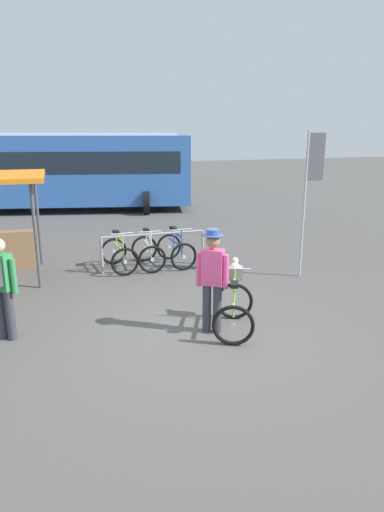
% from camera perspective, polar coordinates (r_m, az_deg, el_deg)
% --- Properties ---
extents(ground_plane, '(80.00, 80.00, 0.00)m').
position_cam_1_polar(ground_plane, '(7.39, 0.85, -9.98)').
color(ground_plane, '#514F4C').
extents(bike_rack_rail, '(2.51, 0.13, 0.88)m').
position_cam_1_polar(bike_rack_rail, '(10.63, -4.86, 1.68)').
color(bike_rack_rail, '#99999E').
rests_on(bike_rack_rail, ground).
extents(racked_bike_lime, '(0.74, 1.14, 0.97)m').
position_cam_1_polar(racked_bike_lime, '(10.73, -9.24, 0.16)').
color(racked_bike_lime, black).
rests_on(racked_bike_lime, ground).
extents(racked_bike_white, '(0.72, 1.12, 0.97)m').
position_cam_1_polar(racked_bike_white, '(10.85, -5.59, 0.47)').
color(racked_bike_white, black).
rests_on(racked_bike_white, ground).
extents(racked_bike_blue, '(0.72, 1.14, 0.98)m').
position_cam_1_polar(racked_bike_blue, '(11.01, -2.04, 0.77)').
color(racked_bike_blue, black).
rests_on(racked_bike_blue, ground).
extents(featured_bicycle, '(1.06, 1.26, 1.09)m').
position_cam_1_polar(featured_bicycle, '(7.47, 5.34, -5.69)').
color(featured_bicycle, black).
rests_on(featured_bicycle, ground).
extents(person_with_featured_bike, '(0.44, 0.37, 1.72)m').
position_cam_1_polar(person_with_featured_bike, '(7.16, 2.61, -2.67)').
color(person_with_featured_bike, '#383842').
rests_on(person_with_featured_bike, ground).
extents(pedestrian_with_backpack, '(0.47, 0.46, 1.64)m').
position_cam_1_polar(pedestrian_with_backpack, '(7.50, -23.08, -3.17)').
color(pedestrian_with_backpack, '#383842').
rests_on(pedestrian_with_backpack, ground).
extents(bus_distant, '(10.31, 4.96, 3.08)m').
position_cam_1_polar(bus_distant, '(19.23, -15.78, 10.75)').
color(bus_distant, '#3366B7').
rests_on(bus_distant, ground).
extents(banner_flag, '(0.45, 0.05, 3.20)m').
position_cam_1_polar(banner_flag, '(10.12, 14.89, 9.66)').
color(banner_flag, '#B2B2B7').
rests_on(banner_flag, ground).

